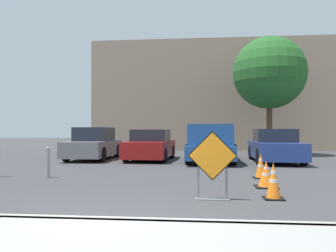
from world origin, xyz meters
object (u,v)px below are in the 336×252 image
traffic_cone_second (266,175)px  parked_car_second (151,146)px  pickup_truck (211,145)px  bollard_nearest (48,161)px  parked_car_third (275,147)px  traffic_cone_third (261,166)px  parked_car_nearest (94,145)px  traffic_cone_nearest (273,181)px  road_closed_sign (212,163)px

traffic_cone_second → parked_car_second: bearing=118.3°
pickup_truck → bollard_nearest: pickup_truck is taller
parked_car_second → parked_car_third: parked_car_third is taller
traffic_cone_third → parked_car_nearest: 8.89m
traffic_cone_nearest → parked_car_nearest: bearing=126.9°
parked_car_third → parked_car_nearest: bearing=-2.3°
pickup_truck → parked_car_third: size_ratio=1.16×
traffic_cone_nearest → bollard_nearest: (-5.84, 2.46, 0.12)m
bollard_nearest → parked_car_second: bearing=70.8°
traffic_cone_second → pickup_truck: 6.44m
parked_car_nearest → parked_car_third: size_ratio=0.98×
traffic_cone_third → parked_car_second: bearing=125.5°
traffic_cone_nearest → parked_car_nearest: (-6.50, 8.65, 0.34)m
road_closed_sign → pickup_truck: size_ratio=0.26×
traffic_cone_third → parked_car_second: 6.92m
traffic_cone_third → bollard_nearest: 6.15m
traffic_cone_nearest → parked_car_third: 8.17m
parked_car_nearest → parked_car_second: size_ratio=1.04×
parked_car_second → parked_car_third: (5.54, -0.57, 0.01)m
traffic_cone_second → parked_car_second: size_ratio=0.15×
parked_car_nearest → pickup_truck: pickup_truck is taller
parked_car_nearest → traffic_cone_nearest: bearing=126.4°
traffic_cone_nearest → traffic_cone_third: (0.29, 2.91, -0.01)m
traffic_cone_second → bollard_nearest: (-5.98, 1.10, 0.17)m
traffic_cone_nearest → bollard_nearest: size_ratio=0.81×
road_closed_sign → bollard_nearest: size_ratio=1.50×
parked_car_nearest → pickup_truck: bearing=169.6°
road_closed_sign → bollard_nearest: (-4.63, 2.67, -0.26)m
parked_car_nearest → parked_car_second: bearing=177.1°
pickup_truck → road_closed_sign: bearing=90.2°
pickup_truck → parked_car_third: pickup_truck is taller
traffic_cone_second → pickup_truck: pickup_truck is taller
traffic_cone_second → parked_car_second: 8.16m
parked_car_nearest → traffic_cone_second: bearing=131.8°
traffic_cone_nearest → traffic_cone_third: bearing=84.3°
traffic_cone_third → parked_car_second: size_ratio=0.17×
traffic_cone_second → parked_car_third: 6.83m
bollard_nearest → road_closed_sign: bearing=-29.9°
bollard_nearest → pickup_truck: bearing=47.0°
parked_car_nearest → bollard_nearest: size_ratio=4.82×
parked_car_second → traffic_cone_second: bearing=121.1°
parked_car_second → traffic_cone_third: bearing=128.4°
parked_car_second → parked_car_nearest: bearing=0.5°
road_closed_sign → traffic_cone_second: (1.34, 1.57, -0.43)m
parked_car_third → traffic_cone_third: bearing=75.5°
parked_car_nearest → pickup_truck: 5.62m
road_closed_sign → pickup_truck: 7.90m
traffic_cone_second → parked_car_nearest: size_ratio=0.15×
pickup_truck → parked_car_nearest: bearing=-7.8°
road_closed_sign → parked_car_second: 9.10m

